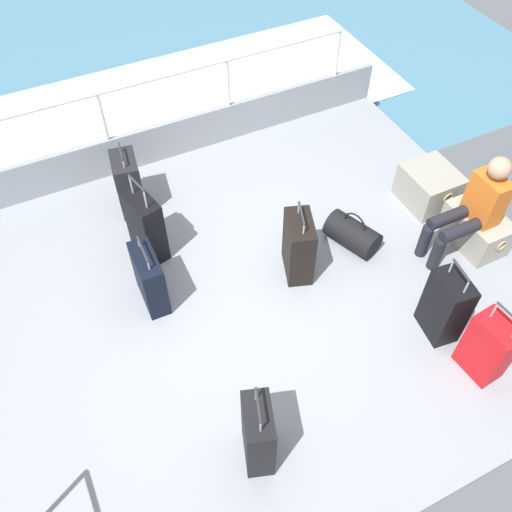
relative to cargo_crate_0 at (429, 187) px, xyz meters
name	(u,v)px	position (x,y,z in m)	size (l,w,h in m)	color
ground_plane	(259,293)	(0.30, -2.10, -0.22)	(4.40, 5.20, 0.06)	gray
gunwale_port	(173,138)	(-1.87, -2.10, 0.03)	(0.06, 5.20, 0.45)	gray
railing_port	(167,95)	(-1.87, -2.10, 0.59)	(0.04, 4.20, 1.02)	silver
sea_wake	(140,112)	(-3.30, -2.10, -0.53)	(12.00, 12.00, 0.01)	teal
cargo_crate_0	(429,187)	(0.00, 0.00, 0.00)	(0.57, 0.49, 0.39)	gray
cargo_crate_1	(476,228)	(0.67, 0.05, -0.01)	(0.65, 0.38, 0.37)	#9E9989
passenger_seated	(473,207)	(0.67, -0.13, 0.36)	(0.34, 0.66, 1.07)	orange
suitcase_0	(445,306)	(1.33, -0.90, 0.14)	(0.38, 0.27, 0.82)	black
suitcase_1	(299,247)	(0.22, -1.67, 0.12)	(0.47, 0.35, 0.76)	black
suitcase_2	(146,227)	(-0.60, -2.83, 0.15)	(0.43, 0.29, 0.90)	black
suitcase_3	(258,434)	(1.62, -2.77, 0.14)	(0.41, 0.31, 0.81)	black
suitcase_4	(128,184)	(-1.28, -2.79, 0.12)	(0.43, 0.30, 0.73)	black
suitcase_5	(150,279)	(-0.06, -3.00, 0.10)	(0.46, 0.20, 0.69)	black
suitcase_6	(488,347)	(1.78, -0.83, 0.11)	(0.37, 0.26, 0.79)	red
duffel_bag	(353,234)	(0.18, -1.04, -0.05)	(0.58, 0.45, 0.41)	black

